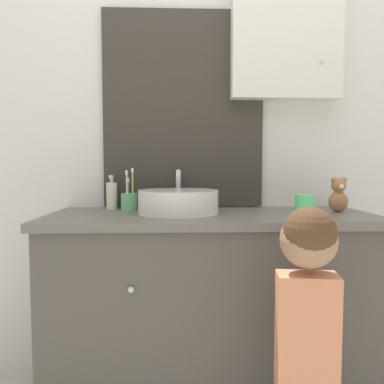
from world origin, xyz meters
TOP-DOWN VIEW (x-y plane):
  - wall_back at (0.02, 0.62)m, footprint 3.20×0.18m
  - vanity_counter at (0.00, 0.32)m, footprint 1.44×0.56m
  - sink_basin at (-0.14, 0.34)m, footprint 0.36×0.41m
  - toothbrush_holder at (-0.38, 0.49)m, footprint 0.08×0.08m
  - soap_dispenser at (-0.47, 0.54)m, footprint 0.05×0.05m
  - child_figure at (0.27, -0.16)m, footprint 0.24×0.46m
  - teddy_bear at (0.59, 0.36)m, footprint 0.09×0.08m
  - drinking_cup at (0.36, 0.14)m, footprint 0.08×0.08m

SIDE VIEW (x-z plane):
  - vanity_counter at x=0.00m, z-range 0.00..0.90m
  - child_figure at x=0.27m, z-range 0.13..1.11m
  - toothbrush_holder at x=-0.38m, z-range 0.84..1.04m
  - drinking_cup at x=0.36m, z-range 0.90..1.00m
  - sink_basin at x=-0.14m, z-range 0.86..1.05m
  - soap_dispenser at x=-0.47m, z-range 0.88..1.05m
  - teddy_bear at x=0.59m, z-range 0.89..1.05m
  - wall_back at x=0.02m, z-range 0.04..2.54m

